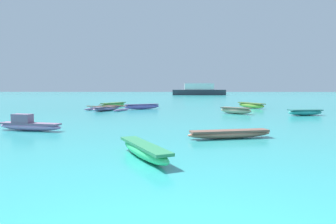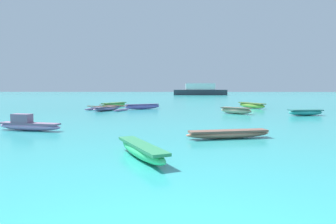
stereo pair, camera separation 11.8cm
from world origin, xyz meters
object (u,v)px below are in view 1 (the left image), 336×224
object	(u,v)px
moored_boat_0	(107,108)
moored_boat_7	(114,105)
moored_boat_4	(142,106)
moored_boat_8	(251,105)
moored_boat_3	(144,150)
moored_boat_5	(236,110)
moored_boat_1	(230,134)
moored_boat_2	(29,125)
moored_boat_6	(305,112)
distant_ferry	(199,90)

from	to	relation	value
moored_boat_0	moored_boat_7	world-z (taller)	moored_boat_7
moored_boat_7	moored_boat_4	bearing A→B (deg)	-105.50
moored_boat_4	moored_boat_8	bearing A→B (deg)	-17.05
moored_boat_4	moored_boat_7	xyz separation A→B (m)	(-3.13, 2.76, -0.01)
moored_boat_3	moored_boat_5	world-z (taller)	moored_boat_5
moored_boat_1	moored_boat_5	bearing A→B (deg)	64.46
moored_boat_2	moored_boat_3	distance (m)	7.73
moored_boat_3	moored_boat_7	world-z (taller)	moored_boat_7
moored_boat_0	moored_boat_6	bearing A→B (deg)	-80.94
moored_boat_3	moored_boat_4	size ratio (longest dim) A/B	0.95
moored_boat_4	moored_boat_8	distance (m)	10.29
moored_boat_1	moored_boat_0	bearing A→B (deg)	107.18
moored_boat_2	moored_boat_8	bearing A→B (deg)	60.08
moored_boat_3	distant_ferry	world-z (taller)	distant_ferry
moored_boat_0	moored_boat_5	size ratio (longest dim) A/B	1.64
moored_boat_6	moored_boat_7	distance (m)	17.29
moored_boat_5	moored_boat_4	bearing A→B (deg)	-172.25
moored_boat_3	moored_boat_6	xyz separation A→B (m)	(9.88, 12.84, 0.01)
moored_boat_0	moored_boat_5	distance (m)	10.63
moored_boat_5	moored_boat_7	distance (m)	12.81
moored_boat_6	distant_ferry	bearing A→B (deg)	83.72
moored_boat_7	moored_boat_5	bearing A→B (deg)	-98.53
moored_boat_1	moored_boat_5	distance (m)	10.87
moored_boat_1	moored_boat_8	world-z (taller)	moored_boat_8
moored_boat_4	moored_boat_5	bearing A→B (deg)	-58.52
moored_boat_0	moored_boat_7	bearing A→B (deg)	28.39
moored_boat_3	moored_boat_8	world-z (taller)	moored_boat_8
moored_boat_5	moored_boat_3	bearing A→B (deg)	-71.96
moored_boat_3	moored_boat_7	size ratio (longest dim) A/B	0.86
moored_boat_5	distant_ferry	bearing A→B (deg)	127.47
moored_boat_5	moored_boat_7	world-z (taller)	moored_boat_5
moored_boat_7	distant_ferry	size ratio (longest dim) A/B	0.27
moored_boat_0	moored_boat_1	world-z (taller)	moored_boat_0
moored_boat_7	distant_ferry	bearing A→B (deg)	11.29
moored_boat_0	moored_boat_4	xyz separation A→B (m)	(2.80, 1.59, 0.06)
moored_boat_5	moored_boat_2	bearing A→B (deg)	-102.71
distant_ferry	moored_boat_5	bearing A→B (deg)	-91.33
moored_boat_4	moored_boat_3	bearing A→B (deg)	-110.79
moored_boat_5	distant_ferry	size ratio (longest dim) A/B	0.18
moored_boat_4	moored_boat_2	bearing A→B (deg)	-132.80
moored_boat_2	moored_boat_3	size ratio (longest dim) A/B	1.08
moored_boat_0	moored_boat_8	world-z (taller)	moored_boat_8
distant_ferry	moored_boat_7	bearing A→B (deg)	-104.57
moored_boat_6	distant_ferry	size ratio (longest dim) A/B	0.20
moored_boat_5	distant_ferry	world-z (taller)	distant_ferry
moored_boat_7	moored_boat_2	bearing A→B (deg)	-155.96
moored_boat_4	moored_boat_6	xyz separation A→B (m)	(12.03, -5.56, -0.02)
moored_boat_3	moored_boat_6	distance (m)	16.20
moored_boat_7	moored_boat_1	bearing A→B (deg)	-129.35
moored_boat_0	moored_boat_1	bearing A→B (deg)	-125.61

